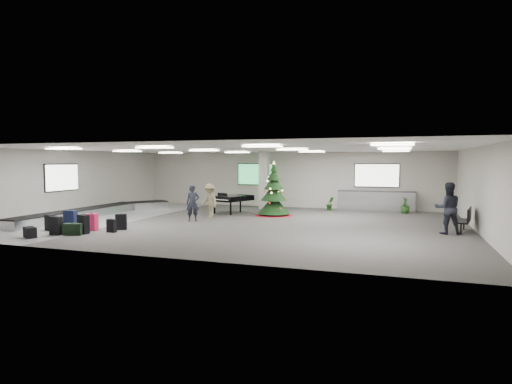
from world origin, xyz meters
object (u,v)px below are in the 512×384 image
(potted_plant_left, at_px, (330,204))
(traveler_bench, at_px, (448,208))
(bench, at_px, (466,218))
(baggage_carousel, at_px, (95,212))
(traveler_a, at_px, (193,203))
(service_counter, at_px, (376,201))
(christmas_tree, at_px, (274,197))
(traveler_b, at_px, (210,200))
(grand_piano, at_px, (231,198))
(pink_suitcase, at_px, (92,222))
(potted_plant_right, at_px, (405,205))

(potted_plant_left, bearing_deg, traveler_bench, -49.79)
(bench, bearing_deg, baggage_carousel, -166.22)
(bench, xyz_separation_m, traveler_a, (-11.08, -0.69, 0.28))
(baggage_carousel, height_order, traveler_bench, traveler_bench)
(service_counter, xyz_separation_m, christmas_tree, (-4.65, -3.73, 0.38))
(traveler_b, distance_m, traveler_bench, 10.36)
(service_counter, distance_m, grand_piano, 7.86)
(traveler_a, xyz_separation_m, traveler_bench, (10.39, -0.04, 0.15))
(pink_suitcase, distance_m, christmas_tree, 8.57)
(pink_suitcase, distance_m, bench, 14.22)
(bench, bearing_deg, service_counter, 132.07)
(pink_suitcase, relative_size, bench, 0.45)
(baggage_carousel, xyz_separation_m, grand_piano, (5.83, 3.19, 0.56))
(pink_suitcase, xyz_separation_m, traveler_b, (2.62, 5.05, 0.48))
(potted_plant_left, xyz_separation_m, potted_plant_right, (3.86, -0.05, 0.03))
(traveler_a, distance_m, traveler_b, 1.48)
(pink_suitcase, height_order, grand_piano, grand_piano)
(pink_suitcase, height_order, bench, bench)
(bench, relative_size, potted_plant_right, 1.86)
(grand_piano, xyz_separation_m, traveler_a, (-0.48, -3.30, 0.03))
(pink_suitcase, relative_size, potted_plant_left, 0.90)
(service_counter, distance_m, christmas_tree, 5.97)
(service_counter, relative_size, traveler_a, 2.53)
(pink_suitcase, distance_m, traveler_bench, 13.36)
(pink_suitcase, bearing_deg, traveler_bench, 15.49)
(pink_suitcase, bearing_deg, bench, 17.61)
(grand_piano, bearing_deg, baggage_carousel, -129.64)
(bench, bearing_deg, potted_plant_left, 149.07)
(traveler_bench, bearing_deg, baggage_carousel, -9.25)
(grand_piano, bearing_deg, service_counter, 48.56)
(christmas_tree, xyz_separation_m, bench, (8.24, -2.42, -0.41))
(christmas_tree, distance_m, traveler_bench, 8.19)
(service_counter, height_order, potted_plant_right, service_counter)
(bench, xyz_separation_m, traveler_bench, (-0.69, -0.74, 0.43))
(baggage_carousel, xyz_separation_m, traveler_bench, (15.74, -0.16, 0.73))
(service_counter, bearing_deg, traveler_bench, -67.14)
(pink_suitcase, relative_size, christmas_tree, 0.25)
(grand_piano, distance_m, bench, 10.92)
(baggage_carousel, height_order, potted_plant_right, potted_plant_right)
(baggage_carousel, distance_m, potted_plant_right, 15.55)
(grand_piano, distance_m, traveler_b, 1.86)
(traveler_bench, bearing_deg, christmas_tree, -31.39)
(bench, xyz_separation_m, potted_plant_right, (-2.10, 5.46, -0.11))
(christmas_tree, relative_size, potted_plant_left, 3.59)
(pink_suitcase, bearing_deg, grand_piano, 66.86)
(pink_suitcase, relative_size, potted_plant_right, 0.83)
(grand_piano, xyz_separation_m, potted_plant_left, (4.64, 2.90, -0.39))
(traveler_a, relative_size, potted_plant_right, 1.97)
(bench, bearing_deg, christmas_tree, 175.37)
(baggage_carousel, bearing_deg, traveler_a, -1.22)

